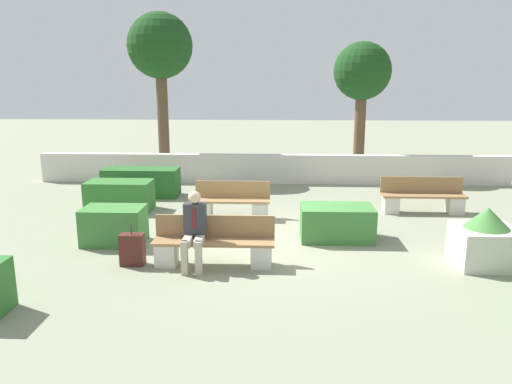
% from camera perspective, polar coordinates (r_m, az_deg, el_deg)
% --- Properties ---
extents(ground_plane, '(60.00, 60.00, 0.00)m').
position_cam_1_polar(ground_plane, '(10.25, 1.46, -5.55)').
color(ground_plane, gray).
extents(perimeter_wall, '(14.71, 0.30, 0.91)m').
position_cam_1_polar(perimeter_wall, '(15.71, 1.88, 2.66)').
color(perimeter_wall, beige).
rests_on(perimeter_wall, ground_plane).
extents(bench_front, '(2.14, 0.48, 0.86)m').
position_cam_1_polar(bench_front, '(8.89, -4.83, -6.19)').
color(bench_front, '#937047').
rests_on(bench_front, ground_plane).
extents(bench_left_side, '(1.78, 0.48, 0.86)m').
position_cam_1_polar(bench_left_side, '(11.78, -2.74, -1.44)').
color(bench_left_side, '#937047').
rests_on(bench_left_side, ground_plane).
extents(bench_right_side, '(2.02, 0.49, 0.86)m').
position_cam_1_polar(bench_right_side, '(12.93, 18.51, -0.77)').
color(bench_right_side, '#937047').
rests_on(bench_right_side, ground_plane).
extents(person_seated_man, '(0.38, 0.64, 1.35)m').
position_cam_1_polar(person_seated_man, '(8.68, -7.08, -3.92)').
color(person_seated_man, '#B2A893').
rests_on(person_seated_man, ground_plane).
extents(hedge_block_near_left, '(1.59, 0.83, 0.75)m').
position_cam_1_polar(hedge_block_near_left, '(12.91, -15.31, -0.42)').
color(hedge_block_near_left, '#33702D').
rests_on(hedge_block_near_left, ground_plane).
extents(hedge_block_near_right, '(1.47, 0.88, 0.69)m').
position_cam_1_polar(hedge_block_near_right, '(10.37, 9.22, -3.49)').
color(hedge_block_near_right, '#3D7A38').
rests_on(hedge_block_near_right, ground_plane).
extents(hedge_block_mid_right, '(1.20, 0.77, 0.74)m').
position_cam_1_polar(hedge_block_mid_right, '(10.37, -15.91, -3.70)').
color(hedge_block_mid_right, '#3D7A38').
rests_on(hedge_block_mid_right, ground_plane).
extents(hedge_block_far_left, '(2.09, 0.78, 0.78)m').
position_cam_1_polar(hedge_block_far_left, '(14.35, -12.96, 1.10)').
color(hedge_block_far_left, '#286028').
rests_on(hedge_block_far_left, ground_plane).
extents(planter_corner_left, '(1.02, 1.02, 1.05)m').
position_cam_1_polar(planter_corner_left, '(9.71, 24.73, -4.96)').
color(planter_corner_left, beige).
rests_on(planter_corner_left, ground_plane).
extents(suitcase, '(0.42, 0.23, 0.77)m').
position_cam_1_polar(suitcase, '(9.13, -13.95, -6.40)').
color(suitcase, '#471E19').
rests_on(suitcase, ground_plane).
extents(tree_leftmost, '(2.13, 2.13, 5.34)m').
position_cam_1_polar(tree_leftmost, '(17.17, -10.90, 15.72)').
color(tree_leftmost, brown).
rests_on(tree_leftmost, ground_plane).
extents(tree_center_left, '(1.89, 1.89, 4.42)m').
position_cam_1_polar(tree_center_left, '(17.19, 12.04, 13.01)').
color(tree_center_left, brown).
rests_on(tree_center_left, ground_plane).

